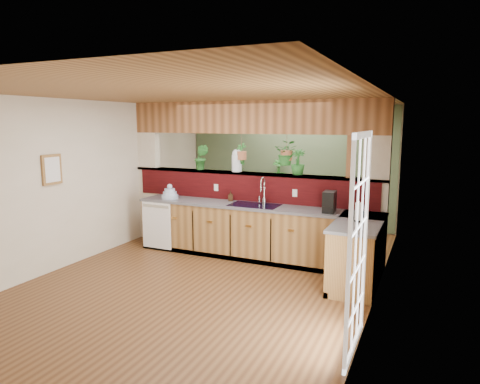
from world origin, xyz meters
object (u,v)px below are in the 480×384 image
at_px(soap_dispenser, 231,196).
at_px(glass_jar, 237,160).
at_px(paper_towel, 359,212).
at_px(dish_stack, 170,194).
at_px(faucet, 263,189).
at_px(coffee_maker, 329,203).
at_px(shelving_console, 264,202).

distance_m(soap_dispenser, glass_jar, 0.63).
bearing_deg(glass_jar, paper_towel, -20.73).
distance_m(dish_stack, glass_jar, 1.34).
relative_size(faucet, soap_dispenser, 2.60).
relative_size(soap_dispenser, coffee_maker, 0.55).
bearing_deg(coffee_maker, shelving_console, 127.98).
bearing_deg(shelving_console, dish_stack, -121.31).
relative_size(dish_stack, shelving_console, 0.21).
distance_m(faucet, shelving_console, 2.35).
relative_size(soap_dispenser, glass_jar, 0.44).
bearing_deg(faucet, soap_dispenser, 178.46).
bearing_deg(paper_towel, glass_jar, 159.27).
xyz_separation_m(soap_dispenser, glass_jar, (0.02, 0.20, 0.60)).
relative_size(coffee_maker, glass_jar, 0.81).
xyz_separation_m(paper_towel, shelving_console, (-2.45, 2.75, -0.52)).
distance_m(soap_dispenser, coffee_maker, 1.77).
xyz_separation_m(dish_stack, shelving_console, (0.91, 2.32, -0.48)).
height_order(coffee_maker, shelving_console, coffee_maker).
xyz_separation_m(dish_stack, paper_towel, (3.36, -0.43, 0.04)).
bearing_deg(dish_stack, shelving_console, 68.58).
height_order(paper_towel, shelving_console, paper_towel).
relative_size(faucet, dish_stack, 1.52).
bearing_deg(coffee_maker, paper_towel, -41.63).
bearing_deg(paper_towel, shelving_console, 131.72).
xyz_separation_m(soap_dispenser, paper_towel, (2.26, -0.64, 0.04)).
distance_m(paper_towel, shelving_console, 3.72).
height_order(coffee_maker, glass_jar, glass_jar).
xyz_separation_m(dish_stack, glass_jar, (1.12, 0.42, 0.61)).
xyz_separation_m(faucet, coffee_maker, (1.15, -0.21, -0.10)).
relative_size(dish_stack, coffee_maker, 0.94).
relative_size(paper_towel, shelving_console, 0.19).
height_order(soap_dispenser, glass_jar, glass_jar).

